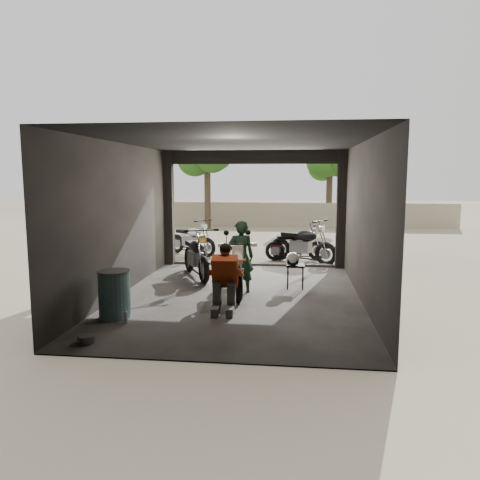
% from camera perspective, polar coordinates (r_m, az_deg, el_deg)
% --- Properties ---
extents(ground, '(80.00, 80.00, 0.00)m').
position_cam_1_polar(ground, '(9.85, -0.19, -6.99)').
color(ground, '#7A6D56').
rests_on(ground, ground).
extents(garage, '(7.00, 7.13, 3.20)m').
position_cam_1_polar(garage, '(10.14, 0.18, 0.81)').
color(garage, '#2D2B28').
rests_on(garage, ground).
extents(boundary_wall, '(18.00, 0.30, 1.20)m').
position_cam_1_polar(boundary_wall, '(23.56, 3.93, 3.14)').
color(boundary_wall, gray).
rests_on(boundary_wall, ground).
extents(tree_left, '(2.20, 2.20, 5.60)m').
position_cam_1_polar(tree_left, '(22.39, -4.04, 11.57)').
color(tree_left, '#382B1E').
rests_on(tree_left, ground).
extents(tree_right, '(2.20, 2.20, 5.00)m').
position_cam_1_polar(tree_right, '(23.53, 10.93, 10.23)').
color(tree_right, '#382B1E').
rests_on(tree_right, ground).
extents(main_bike, '(1.12, 1.91, 1.19)m').
position_cam_1_polar(main_bike, '(9.97, -0.63, -3.28)').
color(main_bike, white).
rests_on(main_bike, ground).
extents(left_bike, '(1.52, 2.03, 1.27)m').
position_cam_1_polar(left_bike, '(11.65, -5.39, -1.51)').
color(left_bike, black).
rests_on(left_bike, ground).
extents(outside_bike_a, '(1.83, 1.49, 1.16)m').
position_cam_1_polar(outside_bike_a, '(15.01, -5.92, 0.37)').
color(outside_bike_a, black).
rests_on(outside_bike_a, ground).
extents(outside_bike_b, '(1.71, 0.95, 1.10)m').
position_cam_1_polar(outside_bike_b, '(14.06, 6.88, -0.28)').
color(outside_bike_b, '#3F0F1E').
rests_on(outside_bike_b, ground).
extents(outside_bike_c, '(2.03, 1.63, 1.28)m').
position_cam_1_polar(outside_bike_c, '(13.66, 7.62, -0.14)').
color(outside_bike_c, black).
rests_on(outside_bike_c, ground).
extents(rider, '(0.65, 0.50, 1.58)m').
position_cam_1_polar(rider, '(10.03, 0.08, -2.09)').
color(rider, black).
rests_on(rider, ground).
extents(mechanic, '(0.66, 0.87, 1.23)m').
position_cam_1_polar(mechanic, '(8.63, -1.94, -4.91)').
color(mechanic, '#C14219').
rests_on(mechanic, ground).
extents(stool, '(0.40, 0.40, 0.55)m').
position_cam_1_polar(stool, '(10.53, 6.77, -3.40)').
color(stool, black).
rests_on(stool, ground).
extents(helmet, '(0.38, 0.39, 0.28)m').
position_cam_1_polar(helmet, '(10.46, 6.46, -2.25)').
color(helmet, white).
rests_on(helmet, stool).
extents(oil_drum, '(0.67, 0.67, 0.86)m').
position_cam_1_polar(oil_drum, '(8.60, -15.06, -6.49)').
color(oil_drum, '#456E75').
rests_on(oil_drum, ground).
extents(sign_post, '(0.84, 0.08, 2.53)m').
position_cam_1_polar(sign_post, '(13.87, 14.29, 4.30)').
color(sign_post, black).
rests_on(sign_post, ground).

